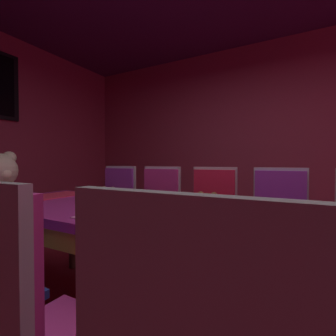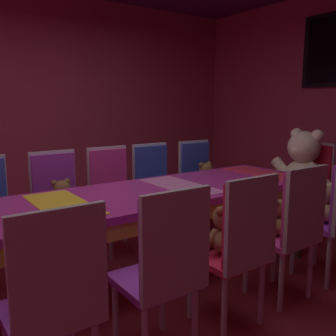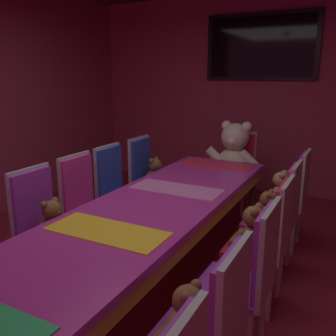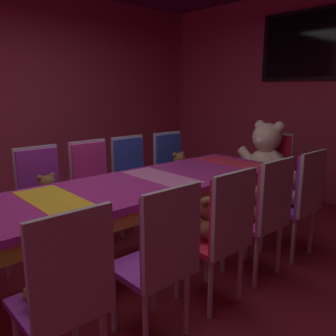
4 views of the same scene
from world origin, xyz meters
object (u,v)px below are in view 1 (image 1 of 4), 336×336
object	(u,v)px
chair_left_3	(11,322)
teddy_right_4	(151,210)
teddy_right_3	(206,214)
chair_right_4	(158,206)
banquet_table	(215,233)
chair_right_3	(212,210)
chair_right_2	(279,217)
chair_right_5	(116,201)
teddy_right_5	(107,204)

from	to	relation	value
chair_left_3	teddy_right_4	distance (m)	1.65
teddy_right_3	chair_right_4	distance (m)	0.56
banquet_table	chair_right_3	bearing A→B (deg)	19.18
chair_right_2	chair_right_5	bearing A→B (deg)	-89.12
teddy_right_4	chair_right_3	bearing A→B (deg)	106.80
banquet_table	chair_right_4	bearing A→B (deg)	45.34
chair_left_3	chair_right_2	size ratio (longest dim) A/B	1.00
chair_right_3	teddy_right_3	world-z (taller)	chair_right_3
banquet_table	chair_right_4	distance (m)	1.19
teddy_right_5	chair_right_4	bearing A→B (deg)	104.42
chair_right_4	teddy_right_4	xyz separation A→B (m)	(-0.14, 0.00, -0.02)
chair_right_4	chair_right_5	distance (m)	0.55
teddy_right_4	teddy_right_5	distance (m)	0.55
banquet_table	teddy_right_5	distance (m)	1.56
banquet_table	teddy_right_3	bearing A→B (deg)	22.75
chair_left_3	chair_right_4	xyz separation A→B (m)	(1.70, 0.55, 0.00)
banquet_table	teddy_right_4	world-z (taller)	banquet_table
chair_right_3	teddy_right_4	world-z (taller)	chair_right_3
teddy_right_4	teddy_right_5	bearing A→B (deg)	-90.21
chair_right_2	chair_right_5	xyz separation A→B (m)	(-0.03, 1.64, 0.00)
chair_right_3	chair_right_5	distance (m)	1.09
banquet_table	teddy_right_4	size ratio (longest dim) A/B	12.05
chair_right_4	teddy_right_4	bearing A→B (deg)	-0.00
banquet_table	chair_left_3	size ratio (longest dim) A/B	3.50
banquet_table	teddy_right_5	xyz separation A→B (m)	(0.69, 1.39, -0.07)
chair_right_2	teddy_right_3	size ratio (longest dim) A/B	2.92
chair_left_3	chair_right_4	distance (m)	1.78
chair_right_4	teddy_right_5	world-z (taller)	chair_right_4
chair_right_3	teddy_right_4	bearing A→B (deg)	-73.20
banquet_table	chair_left_3	world-z (taller)	chair_left_3
chair_right_3	chair_right_4	bearing A→B (deg)	-87.68
teddy_right_3	chair_right_2	bearing A→B (deg)	105.70
banquet_table	chair_right_5	size ratio (longest dim) A/B	3.50
chair_right_3	chair_right_5	world-z (taller)	same
chair_left_3	teddy_right_5	xyz separation A→B (m)	(1.55, 1.09, -0.00)
chair_right_2	teddy_right_4	size ratio (longest dim) A/B	3.44
chair_right_3	teddy_right_5	world-z (taller)	chair_right_3
chair_right_2	chair_right_5	distance (m)	1.64
chair_left_3	chair_right_3	distance (m)	1.72
chair_right_2	chair_right_4	world-z (taller)	same
chair_right_2	chair_right_4	distance (m)	1.09
chair_right_3	teddy_right_4	xyz separation A→B (m)	(-0.16, 0.55, -0.02)
teddy_right_3	chair_right_4	world-z (taller)	chair_right_4
chair_right_2	teddy_right_3	world-z (taller)	chair_right_2
teddy_right_3	teddy_right_4	xyz separation A→B (m)	(-0.02, 0.55, -0.02)
chair_left_3	chair_right_3	world-z (taller)	same
teddy_right_4	teddy_right_5	size ratio (longest dim) A/B	0.86
chair_right_4	teddy_right_4	world-z (taller)	chair_right_4
chair_left_3	chair_right_5	distance (m)	2.02
chair_right_2	chair_right_5	world-z (taller)	same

